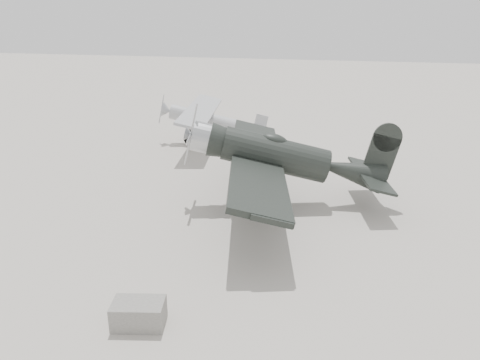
# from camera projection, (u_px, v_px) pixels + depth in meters

# --- Properties ---
(ground) EXTENTS (160.00, 160.00, 0.00)m
(ground) POSITION_uv_depth(u_px,v_px,m) (213.00, 240.00, 19.20)
(ground) COLOR #9D958B
(ground) RESTS_ON ground
(lowwing_monoplane) EXTENTS (10.03, 13.87, 4.46)m
(lowwing_monoplane) POSITION_uv_depth(u_px,v_px,m) (285.00, 158.00, 22.11)
(lowwing_monoplane) COLOR black
(lowwing_monoplane) RESTS_ON ground
(highwing_monoplane) EXTENTS (7.58, 10.63, 3.00)m
(highwing_monoplane) POSITION_uv_depth(u_px,v_px,m) (209.00, 117.00, 32.97)
(highwing_monoplane) COLOR #A3A5A9
(highwing_monoplane) RESTS_ON ground
(equipment_block) EXTENTS (1.71, 1.27, 0.77)m
(equipment_block) POSITION_uv_depth(u_px,v_px,m) (139.00, 314.00, 13.88)
(equipment_block) COLOR slate
(equipment_block) RESTS_ON ground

